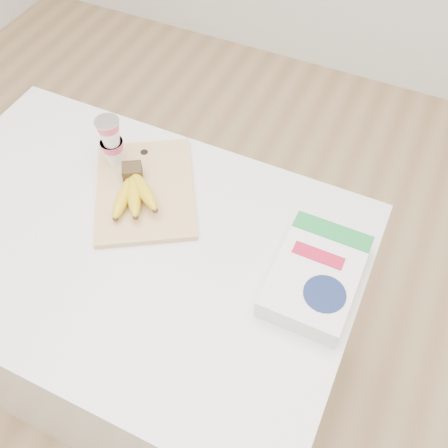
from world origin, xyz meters
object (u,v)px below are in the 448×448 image
table (146,317)px  cereal_box (316,275)px  yogurt_stack (111,141)px  bananas (134,191)px  cutting_board (145,190)px

table → cereal_box: size_ratio=4.19×
yogurt_stack → bananas: bearing=-37.7°
yogurt_stack → cutting_board: bearing=-21.8°
table → cereal_box: bearing=9.9°
table → cutting_board: 0.45m
cutting_board → bananas: bananas is taller
table → bananas: 0.47m
table → cereal_box: (0.45, 0.08, 0.44)m
cutting_board → yogurt_stack: 0.15m
table → bananas: (-0.03, 0.11, 0.45)m
cutting_board → yogurt_stack: size_ratio=2.31×
cutting_board → cereal_box: 0.48m
table → cutting_board: size_ratio=3.36×
bananas → yogurt_stack: 0.14m
cutting_board → cereal_box: (0.47, -0.07, 0.02)m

